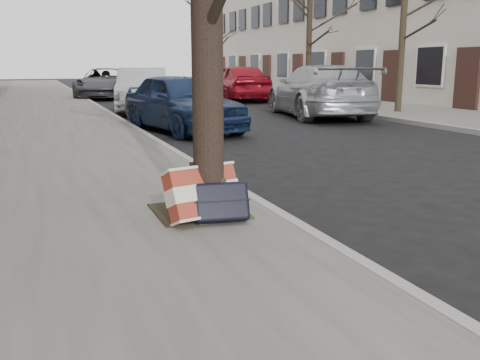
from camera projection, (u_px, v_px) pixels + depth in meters
name	position (u px, v px, depth m)	size (l,w,h in m)	color
ground	(442.00, 236.00, 4.96)	(120.00, 120.00, 0.00)	black
near_sidewalk	(25.00, 112.00, 17.32)	(5.00, 70.00, 0.12)	slate
far_sidewalk	(333.00, 103.00, 21.37)	(4.00, 70.00, 0.12)	gray
house_far	(431.00, 17.00, 23.42)	(6.70, 40.00, 7.20)	#B9B3A6
dirt_patch	(198.00, 211.00, 5.33)	(0.85, 0.85, 0.01)	black
suitcase_red	(203.00, 193.00, 4.96)	(0.68, 0.19, 0.49)	maroon
suitcase_navy	(221.00, 202.00, 4.92)	(0.51, 0.16, 0.36)	black
car_near_front	(182.00, 102.00, 12.52)	(1.64, 4.07, 1.39)	#152547
car_near_mid	(142.00, 90.00, 17.63)	(1.54, 4.40, 1.45)	#ACAFB4
car_near_back	(105.00, 83.00, 24.80)	(2.31, 5.00, 1.39)	#3C3D41
car_far_front	(319.00, 91.00, 16.02)	(2.16, 5.31, 1.54)	#999BA0
car_far_back	(238.00, 82.00, 23.11)	(1.88, 4.68, 1.59)	maroon
tree_far_a	(403.00, 20.00, 16.12)	(0.20, 0.20, 5.52)	black
tree_far_b	(309.00, 44.00, 21.65)	(0.23, 0.23, 4.47)	black
tree_far_c	(216.00, 51.00, 32.42)	(0.20, 0.20, 4.46)	black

